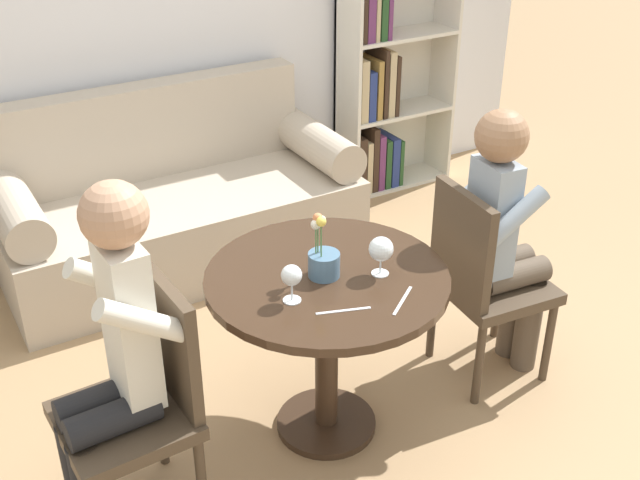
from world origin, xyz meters
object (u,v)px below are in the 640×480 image
Objects in this scene: bookshelf_right at (381,84)px; person_left at (111,360)px; wine_glass_right at (381,250)px; chair_right at (482,276)px; chair_left at (143,397)px; wine_glass_left at (292,277)px; flower_vase at (323,259)px; person_right at (505,238)px; couch at (178,208)px.

person_left is at bearing -140.87° from bookshelf_right.
bookshelf_right is 1.14× the size of person_left.
bookshelf_right is 2.31m from wine_glass_right.
person_left is at bearing 96.16° from chair_right.
chair_left reaches higher than wine_glass_left.
person_left reaches higher than flower_vase.
flower_vase is (-0.75, 0.02, 0.29)m from chair_right.
person_right is 8.74× the size of wine_glass_left.
wine_glass_left is at bearing -131.15° from bookshelf_right.
person_left reaches higher than person_right.
chair_left is 3.60× the size of flower_vase.
couch is 13.34× the size of wine_glass_left.
wine_glass_left is at bearing 179.03° from wine_glass_right.
person_right is (0.82, -1.59, 0.35)m from couch.
person_right is at bearing -93.48° from chair_right.
chair_right reaches higher than wine_glass_left.
wine_glass_right is at bearing 102.14° from chair_right.
person_right is (1.56, 0.01, 0.16)m from chair_left.
flower_vase reaches higher than chair_left.
wine_glass_left is at bearing 99.06° from chair_right.
couch reaches higher than chair_left.
couch is 1.75m from chair_right.
couch reaches higher than chair_right.
person_left is (-1.56, -0.03, 0.19)m from chair_right.
wine_glass_left is at bearing -96.64° from couch.
bookshelf_right is at bearing 127.59° from chair_left.
person_right is at bearing -109.26° from bookshelf_right.
couch is 1.62m from flower_vase.
chair_right is at bearing -111.80° from bookshelf_right.
chair_left is 6.04× the size of wine_glass_right.
wine_glass_right is 0.60× the size of flower_vase.
wine_glass_left is at bearing -153.83° from flower_vase.
wine_glass_left is at bearing 82.98° from chair_left.
couch is at bearing 152.75° from chair_left.
person_left is at bearing 177.55° from wine_glass_right.
flower_vase is at bearing -90.54° from couch.
wine_glass_right is (-0.65, -0.06, 0.16)m from person_right.
person_left is at bearing 95.64° from person_right.
flower_vase reaches higher than chair_right.
chair_left is 0.74× the size of person_right.
couch is 1.73m from wine_glass_left.
person_right is (-0.65, -1.85, -0.02)m from bookshelf_right.
wine_glass_right is (-1.30, -1.91, 0.14)m from bookshelf_right.
flower_vase is (-1.48, -1.81, 0.11)m from bookshelf_right.
chair_right is 6.04× the size of wine_glass_right.
person_right is at bearing 87.93° from person_left.
chair_left is at bearing -176.53° from flower_vase.
person_right is at bearing 87.72° from chair_left.
person_right is 1.03m from wine_glass_left.
person_left is 5.13× the size of flower_vase.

